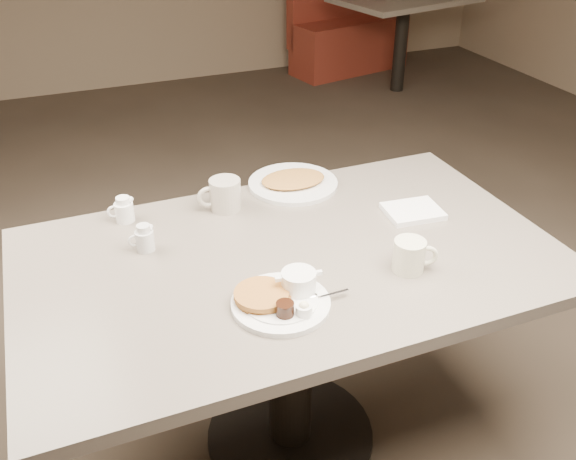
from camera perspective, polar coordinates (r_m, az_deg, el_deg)
name	(u,v)px	position (r m, az deg, el deg)	size (l,w,h in m)	color
room	(291,16)	(1.50, 0.30, 18.89)	(7.04, 8.04, 2.84)	#4C3F33
diner_table	(291,303)	(1.86, 0.23, -6.63)	(1.50, 0.90, 0.75)	slate
main_plate	(282,297)	(1.57, -0.56, -6.07)	(0.31, 0.28, 0.07)	white
coffee_mug_near	(410,255)	(1.71, 11.04, -2.26)	(0.13, 0.11, 0.09)	beige
napkin	(413,211)	(1.99, 11.27, 1.67)	(0.18, 0.15, 0.02)	white
coffee_mug_far	(224,195)	(1.97, -5.84, 3.21)	(0.14, 0.10, 0.10)	#B3AA9B
creamer_left	(144,239)	(1.81, -12.91, -0.77)	(0.08, 0.07, 0.08)	silver
creamer_right	(124,210)	(1.97, -14.69, 1.76)	(0.09, 0.08, 0.08)	white
hash_plate	(293,182)	(2.12, 0.46, 4.38)	(0.31, 0.31, 0.04)	silver
booth_back_right	(352,25)	(5.81, 5.82, 18.06)	(1.27, 1.42, 1.12)	maroon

